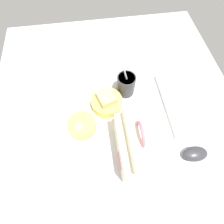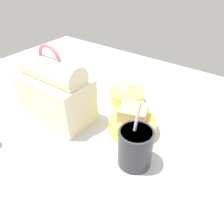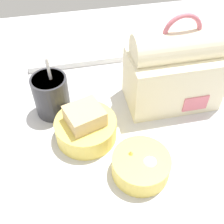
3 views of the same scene
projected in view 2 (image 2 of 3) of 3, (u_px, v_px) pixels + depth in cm
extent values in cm
cube|color=silver|center=(99.00, 129.00, 65.50)|extent=(140.00, 110.00, 2.00)
cube|color=silver|center=(33.00, 205.00, 43.81)|extent=(32.25, 13.13, 1.80)
cube|color=white|center=(32.00, 202.00, 43.18)|extent=(29.67, 10.77, 0.30)
cube|color=#EFE5C1|center=(57.00, 98.00, 64.78)|extent=(21.39, 12.32, 13.51)
cylinder|color=#EFE5C1|center=(52.00, 71.00, 59.56)|extent=(20.32, 7.43, 7.43)
cube|color=#DB707F|center=(64.00, 94.00, 72.43)|extent=(5.99, 0.30, 4.05)
torus|color=#DB707F|center=(50.00, 60.00, 57.57)|extent=(8.49, 1.00, 8.49)
cylinder|color=#333338|center=(135.00, 148.00, 50.98)|extent=(8.14, 8.14, 9.96)
cylinder|color=orange|center=(136.00, 133.00, 48.20)|extent=(7.16, 7.16, 0.60)
cylinder|color=silver|center=(135.00, 126.00, 47.94)|extent=(0.70, 3.45, 11.28)
cylinder|color=#EFD65B|center=(132.00, 125.00, 61.76)|extent=(13.36, 13.36, 4.80)
cube|color=tan|center=(133.00, 117.00, 60.20)|extent=(9.05, 8.62, 6.72)
cylinder|color=#EFD65B|center=(128.00, 98.00, 73.46)|extent=(11.45, 11.45, 4.46)
ellipsoid|color=white|center=(125.00, 92.00, 74.15)|extent=(3.11, 3.11, 3.66)
cone|color=#EFBC47|center=(129.00, 98.00, 71.01)|extent=(5.17, 5.17, 3.79)
sphere|color=#4C5623|center=(132.00, 93.00, 75.88)|extent=(1.37, 1.37, 1.37)
sphere|color=#4C5623|center=(130.00, 93.00, 75.68)|extent=(1.37, 1.37, 1.37)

